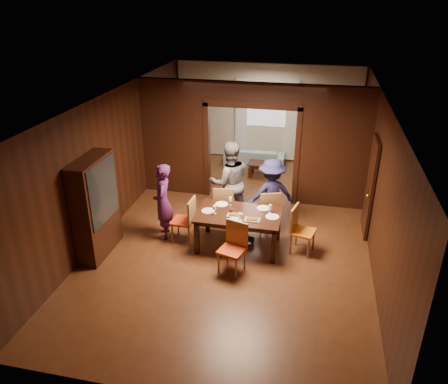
% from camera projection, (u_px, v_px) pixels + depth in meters
% --- Properties ---
extents(floor, '(9.00, 9.00, 0.00)m').
position_uv_depth(floor, '(238.00, 228.00, 9.66)').
color(floor, '#4E2916').
rests_on(floor, ground).
extents(ceiling, '(5.50, 9.00, 0.02)m').
position_uv_depth(ceiling, '(240.00, 98.00, 8.42)').
color(ceiling, silver).
rests_on(ceiling, room_walls).
extents(room_walls, '(5.52, 9.01, 2.90)m').
position_uv_depth(room_walls, '(253.00, 137.00, 10.68)').
color(room_walls, black).
rests_on(room_walls, floor).
extents(person_purple, '(0.54, 0.68, 1.64)m').
position_uv_depth(person_purple, '(163.00, 202.00, 9.02)').
color(person_purple, '#461A4D').
rests_on(person_purple, floor).
extents(person_grey, '(1.13, 1.02, 1.88)m').
position_uv_depth(person_grey, '(230.00, 182.00, 9.61)').
color(person_grey, '#54535B').
rests_on(person_grey, floor).
extents(person_navy, '(1.18, 0.95, 1.59)m').
position_uv_depth(person_navy, '(271.00, 194.00, 9.40)').
color(person_navy, '#1D1C47').
rests_on(person_navy, floor).
extents(sofa, '(1.79, 0.73, 0.52)m').
position_uv_depth(sofa, '(255.00, 157.00, 12.99)').
color(sofa, '#8EB5BB').
rests_on(sofa, floor).
extents(serving_bowl, '(0.35, 0.35, 0.09)m').
position_uv_depth(serving_bowl, '(247.00, 209.00, 8.74)').
color(serving_bowl, black).
rests_on(serving_bowl, dining_table).
extents(dining_table, '(1.67, 1.04, 0.76)m').
position_uv_depth(dining_table, '(239.00, 230.00, 8.84)').
color(dining_table, black).
rests_on(dining_table, floor).
extents(coffee_table, '(0.80, 0.50, 0.40)m').
position_uv_depth(coffee_table, '(262.00, 170.00, 12.24)').
color(coffee_table, black).
rests_on(coffee_table, floor).
extents(chair_left, '(0.46, 0.46, 0.97)m').
position_uv_depth(chair_left, '(183.00, 220.00, 9.01)').
color(chair_left, red).
rests_on(chair_left, floor).
extents(chair_right, '(0.53, 0.53, 0.97)m').
position_uv_depth(chair_right, '(303.00, 230.00, 8.61)').
color(chair_right, orange).
rests_on(chair_right, floor).
extents(chair_far_l, '(0.50, 0.50, 0.97)m').
position_uv_depth(chair_far_l, '(224.00, 205.00, 9.63)').
color(chair_far_l, '#E24215').
rests_on(chair_far_l, floor).
extents(chair_far_r, '(0.56, 0.56, 0.97)m').
position_uv_depth(chair_far_r, '(268.00, 210.00, 9.41)').
color(chair_far_r, red).
rests_on(chair_far_r, floor).
extents(chair_near, '(0.55, 0.55, 0.97)m').
position_uv_depth(chair_near, '(232.00, 249.00, 8.00)').
color(chair_near, '#C43912').
rests_on(chair_near, floor).
extents(hutch, '(0.40, 1.20, 2.00)m').
position_uv_depth(hutch, '(96.00, 207.00, 8.39)').
color(hutch, black).
rests_on(hutch, floor).
extents(door_right, '(0.06, 0.90, 2.10)m').
position_uv_depth(door_right, '(370.00, 187.00, 9.13)').
color(door_right, black).
rests_on(door_right, floor).
extents(window_far, '(1.20, 0.03, 1.30)m').
position_uv_depth(window_far, '(267.00, 105.00, 12.86)').
color(window_far, silver).
rests_on(window_far, back_wall).
extents(curtain_left, '(0.35, 0.06, 2.40)m').
position_uv_depth(curtain_left, '(241.00, 118.00, 13.16)').
color(curtain_left, white).
rests_on(curtain_left, back_wall).
extents(curtain_right, '(0.35, 0.06, 2.40)m').
position_uv_depth(curtain_right, '(291.00, 121.00, 12.87)').
color(curtain_right, white).
rests_on(curtain_right, back_wall).
extents(plate_left, '(0.27, 0.27, 0.01)m').
position_uv_depth(plate_left, '(208.00, 211.00, 8.76)').
color(plate_left, silver).
rests_on(plate_left, dining_table).
extents(plate_far_l, '(0.27, 0.27, 0.01)m').
position_uv_depth(plate_far_l, '(222.00, 204.00, 9.03)').
color(plate_far_l, white).
rests_on(plate_far_l, dining_table).
extents(plate_far_r, '(0.27, 0.27, 0.01)m').
position_uv_depth(plate_far_r, '(263.00, 208.00, 8.87)').
color(plate_far_r, silver).
rests_on(plate_far_r, dining_table).
extents(plate_right, '(0.27, 0.27, 0.01)m').
position_uv_depth(plate_right, '(272.00, 217.00, 8.54)').
color(plate_right, silver).
rests_on(plate_right, dining_table).
extents(plate_near, '(0.27, 0.27, 0.01)m').
position_uv_depth(plate_near, '(235.00, 220.00, 8.40)').
color(plate_near, silver).
rests_on(plate_near, dining_table).
extents(platter_a, '(0.30, 0.20, 0.04)m').
position_uv_depth(platter_a, '(235.00, 215.00, 8.59)').
color(platter_a, gray).
rests_on(platter_a, dining_table).
extents(platter_b, '(0.30, 0.20, 0.04)m').
position_uv_depth(platter_b, '(252.00, 219.00, 8.42)').
color(platter_b, gray).
rests_on(platter_b, dining_table).
extents(wineglass_left, '(0.08, 0.08, 0.18)m').
position_uv_depth(wineglass_left, '(214.00, 210.00, 8.62)').
color(wineglass_left, silver).
rests_on(wineglass_left, dining_table).
extents(wineglass_far, '(0.08, 0.08, 0.18)m').
position_uv_depth(wineglass_far, '(230.00, 201.00, 8.97)').
color(wineglass_far, silver).
rests_on(wineglass_far, dining_table).
extents(wineglass_right, '(0.08, 0.08, 0.18)m').
position_uv_depth(wineglass_right, '(270.00, 209.00, 8.66)').
color(wineglass_right, white).
rests_on(wineglass_right, dining_table).
extents(tumbler, '(0.07, 0.07, 0.14)m').
position_uv_depth(tumbler, '(240.00, 217.00, 8.41)').
color(tumbler, white).
rests_on(tumbler, dining_table).
extents(condiment_jar, '(0.08, 0.08, 0.11)m').
position_uv_depth(condiment_jar, '(231.00, 211.00, 8.67)').
color(condiment_jar, '#532213').
rests_on(condiment_jar, dining_table).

